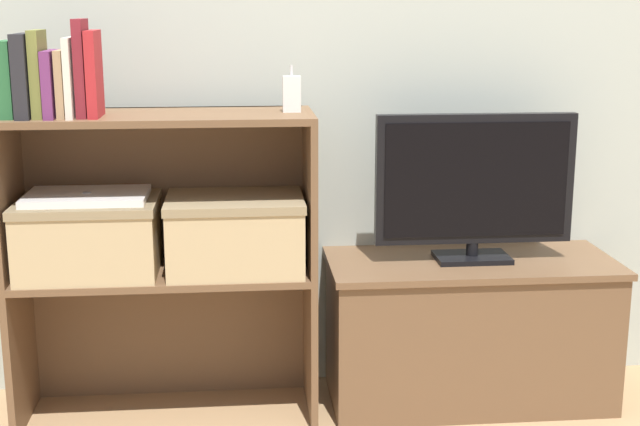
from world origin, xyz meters
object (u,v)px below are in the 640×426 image
(book_maroon, at_px, (82,68))
(storage_basket_left, at_px, (89,233))
(tv_stand, at_px, (469,330))
(laptop, at_px, (87,196))
(book_charcoal, at_px, (25,76))
(book_olive, at_px, (39,74))
(storage_basket_right, at_px, (235,230))
(book_crimson, at_px, (94,74))
(book_tan, at_px, (63,84))
(baby_monitor, at_px, (292,94))
(book_forest, at_px, (8,79))
(tv, at_px, (475,183))
(book_ivory, at_px, (72,77))
(book_plum, at_px, (52,84))

(book_maroon, bearing_deg, storage_basket_left, 109.17)
(tv_stand, xyz_separation_m, laptop, (-1.12, -0.04, 0.45))
(book_charcoal, bearing_deg, book_olive, 0.00)
(tv_stand, distance_m, book_maroon, 1.37)
(storage_basket_right, xyz_separation_m, laptop, (-0.41, 0.00, 0.11))
(book_olive, xyz_separation_m, book_crimson, (0.14, 0.00, -0.00))
(tv_stand, bearing_deg, laptop, -178.17)
(book_tan, relative_size, laptop, 0.53)
(storage_basket_left, bearing_deg, storage_basket_right, 0.00)
(baby_monitor, bearing_deg, book_forest, -175.54)
(tv, relative_size, book_tan, 3.32)
(baby_monitor, bearing_deg, book_maroon, -174.02)
(book_maroon, bearing_deg, baby_monitor, 5.98)
(book_charcoal, bearing_deg, book_tan, 0.00)
(laptop, bearing_deg, storage_basket_right, 0.00)
(book_charcoal, distance_m, book_crimson, 0.18)
(book_charcoal, xyz_separation_m, laptop, (0.13, 0.04, -0.34))
(storage_basket_left, relative_size, laptop, 1.16)
(book_olive, distance_m, book_ivory, 0.09)
(tv_stand, height_order, book_ivory, book_ivory)
(book_plum, relative_size, book_maroon, 0.68)
(book_plum, xyz_separation_m, storage_basket_right, (0.48, 0.04, -0.42))
(book_forest, distance_m, book_plum, 0.11)
(tv_stand, distance_m, book_tan, 1.39)
(tv, relative_size, baby_monitor, 4.53)
(book_olive, height_order, storage_basket_right, book_olive)
(book_ivory, distance_m, laptop, 0.34)
(baby_monitor, xyz_separation_m, storage_basket_left, (-0.58, -0.02, -0.39))
(tv_stand, xyz_separation_m, storage_basket_right, (-0.71, -0.04, 0.34))
(book_plum, height_order, book_maroon, book_maroon)
(book_tan, distance_m, laptop, 0.32)
(book_tan, distance_m, baby_monitor, 0.62)
(laptop, bearing_deg, book_charcoal, -161.89)
(book_tan, xyz_separation_m, book_ivory, (0.02, 0.00, 0.02))
(book_crimson, bearing_deg, book_maroon, -180.00)
(laptop, bearing_deg, book_ivory, -106.25)
(book_ivory, xyz_separation_m, book_maroon, (0.03, 0.00, 0.02))
(book_forest, distance_m, book_tan, 0.14)
(baby_monitor, height_order, storage_basket_right, baby_monitor)
(book_plum, height_order, storage_basket_left, book_plum)
(tv, xyz_separation_m, storage_basket_right, (-0.71, -0.03, -0.12))
(baby_monitor, height_order, storage_basket_left, baby_monitor)
(book_olive, relative_size, laptop, 0.69)
(tv_stand, relative_size, baby_monitor, 6.62)
(book_maroon, relative_size, book_crimson, 1.13)
(book_maroon, relative_size, laptop, 0.77)
(tv_stand, distance_m, storage_basket_left, 1.17)
(book_crimson, relative_size, storage_basket_left, 0.59)
(book_forest, height_order, book_crimson, book_crimson)
(book_tan, bearing_deg, book_ivory, 0.00)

